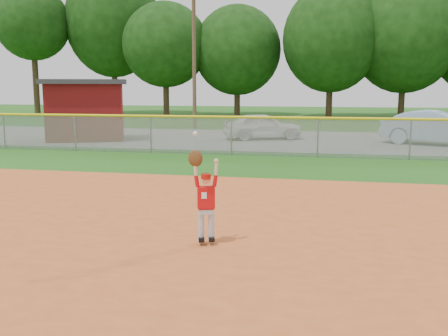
# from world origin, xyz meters

# --- Properties ---
(ground) EXTENTS (120.00, 120.00, 0.00)m
(ground) POSITION_xyz_m (0.00, 0.00, 0.00)
(ground) COLOR #1D5112
(ground) RESTS_ON ground
(clay_infield) EXTENTS (24.00, 16.00, 0.04)m
(clay_infield) POSITION_xyz_m (0.00, -3.00, 0.02)
(clay_infield) COLOR #B75021
(clay_infield) RESTS_ON ground
(parking_strip) EXTENTS (44.00, 10.00, 0.03)m
(parking_strip) POSITION_xyz_m (0.00, 16.00, 0.01)
(parking_strip) COLOR slate
(parking_strip) RESTS_ON ground
(car_white_a) EXTENTS (4.25, 2.87, 1.34)m
(car_white_a) POSITION_xyz_m (-2.86, 16.02, 0.70)
(car_white_a) COLOR white
(car_white_a) RESTS_ON parking_strip
(car_blue) EXTENTS (5.03, 3.36, 1.57)m
(car_blue) POSITION_xyz_m (5.24, 15.13, 0.81)
(car_blue) COLOR #85A7C6
(car_blue) RESTS_ON parking_strip
(utility_shed) EXTENTS (4.89, 4.39, 3.02)m
(utility_shed) POSITION_xyz_m (-11.49, 13.98, 1.54)
(utility_shed) COLOR #5B0D0D
(utility_shed) RESTS_ON ground
(outfield_fence) EXTENTS (40.06, 0.10, 1.55)m
(outfield_fence) POSITION_xyz_m (0.00, 10.00, 0.88)
(outfield_fence) COLOR gray
(outfield_fence) RESTS_ON ground
(power_lines) EXTENTS (19.40, 0.24, 9.00)m
(power_lines) POSITION_xyz_m (1.00, 22.00, 4.68)
(power_lines) COLOR #4C3823
(power_lines) RESTS_ON ground
(tree_line) EXTENTS (62.37, 13.00, 14.43)m
(tree_line) POSITION_xyz_m (0.96, 37.90, 7.53)
(tree_line) COLOR #422D1C
(tree_line) RESTS_ON ground
(ballplayer) EXTENTS (0.51, 0.28, 1.84)m
(ballplayer) POSITION_xyz_m (-1.67, -1.31, 0.87)
(ballplayer) COLOR silver
(ballplayer) RESTS_ON ground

